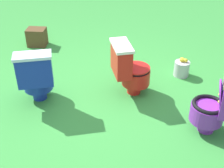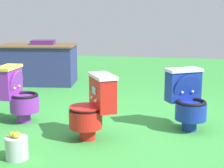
% 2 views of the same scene
% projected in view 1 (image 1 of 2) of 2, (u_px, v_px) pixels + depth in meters
% --- Properties ---
extents(ground, '(14.00, 14.00, 0.00)m').
position_uv_depth(ground, '(92.00, 101.00, 3.90)').
color(ground, green).
extents(toilet_blue, '(0.59, 0.63, 0.73)m').
position_uv_depth(toilet_blue, '(36.00, 76.00, 3.69)').
color(toilet_blue, '#192D9E').
rests_on(toilet_blue, ground).
extents(toilet_purple, '(0.50, 0.44, 0.73)m').
position_uv_depth(toilet_purple, '(218.00, 104.00, 3.20)').
color(toilet_purple, purple).
rests_on(toilet_purple, ground).
extents(toilet_red, '(0.63, 0.60, 0.73)m').
position_uv_depth(toilet_red, '(129.00, 69.00, 3.85)').
color(toilet_red, red).
rests_on(toilet_red, ground).
extents(small_crate, '(0.37, 0.32, 0.30)m').
position_uv_depth(small_crate, '(37.00, 37.00, 5.23)').
color(small_crate, brown).
rests_on(small_crate, ground).
extents(lemon_bucket, '(0.22, 0.22, 0.28)m').
position_uv_depth(lemon_bucket, '(182.00, 68.00, 4.38)').
color(lemon_bucket, '#B7B7BF').
rests_on(lemon_bucket, ground).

